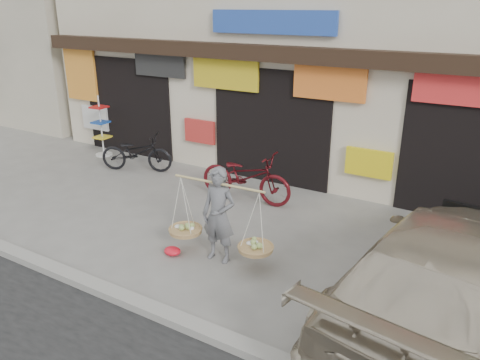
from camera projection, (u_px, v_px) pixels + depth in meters
The scene contains 10 objects.
ground at pixel (182, 238), 8.66m from camera, with size 70.00×70.00×0.00m, color gray.
kerb at pixel (101, 288), 7.03m from camera, with size 70.00×0.25×0.12m, color gray.
shophouse_block at pixel (322, 28), 12.59m from camera, with size 14.00×6.32×7.00m.
neighbor_west at pixel (25, 31), 19.70m from camera, with size 12.00×7.00×6.00m, color #B8AF98.
street_vendor at pixel (219, 219), 7.70m from camera, with size 1.91×0.63×1.64m.
bike_0 at pixel (136, 153), 12.00m from camera, with size 0.65×1.87×0.98m, color black.
bike_2 at pixel (246, 176), 10.15m from camera, with size 0.74×2.13×1.12m, color #4F0D12.
suv at pixel (451, 274), 6.11m from camera, with size 2.89×5.54×1.53m.
display_rack at pixel (102, 132), 13.18m from camera, with size 0.47×0.47×1.72m.
red_bag at pixel (172, 251), 8.07m from camera, with size 0.31×0.25×0.14m, color red.
Camera 1 is at (4.88, -6.07, 4.07)m, focal length 35.00 mm.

